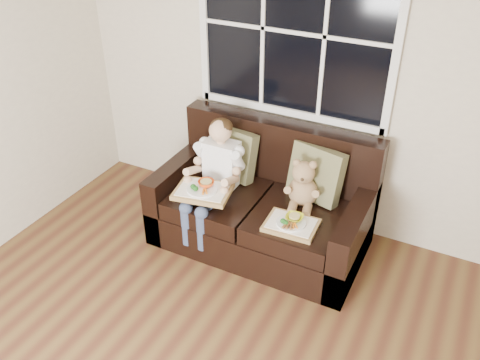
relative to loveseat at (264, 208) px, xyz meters
The scene contains 9 objects.
room_walls 2.41m from the loveseat, 80.77° to the right, with size 4.52×5.02×2.71m.
window_back 1.42m from the loveseat, 90.00° to the left, with size 1.62×0.04×1.37m.
loveseat is the anchor object (origin of this frame).
pillow_left 0.53m from the loveseat, 157.33° to the left, with size 0.45×0.27×0.44m.
pillow_right 0.54m from the loveseat, 22.41° to the left, with size 0.47×0.29×0.45m.
child 0.53m from the loveseat, 162.17° to the right, with size 0.40×0.60×0.92m.
teddy_bear 0.44m from the loveseat, ahead, with size 0.27×0.33×0.41m.
tray_left 0.57m from the loveseat, 138.30° to the right, with size 0.48×0.40×0.10m.
tray_right 0.50m from the loveseat, 40.13° to the right, with size 0.40×0.31×0.09m.
Camera 1 is at (1.04, -1.12, 2.76)m, focal length 38.00 mm.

